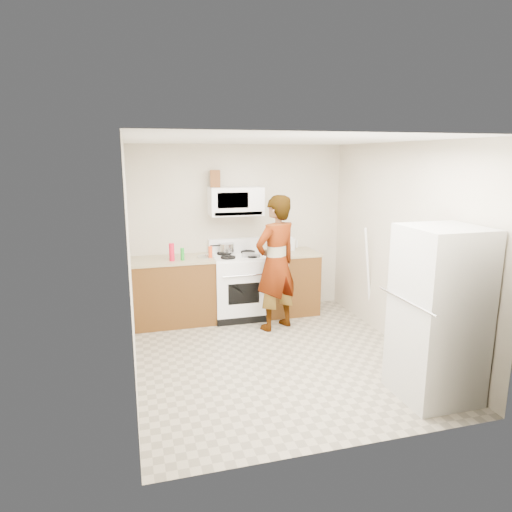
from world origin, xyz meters
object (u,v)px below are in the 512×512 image
object	(u,v)px
gas_range	(238,285)
saucepan	(226,248)
person	(276,263)
fridge	(438,314)
kettle	(291,244)
microwave	(236,201)

from	to	relation	value
gas_range	saucepan	size ratio (longest dim) A/B	5.06
gas_range	saucepan	xyz separation A→B (m)	(-0.13, 0.18, 0.53)
gas_range	person	xyz separation A→B (m)	(0.39, -0.58, 0.43)
fridge	kettle	world-z (taller)	fridge
kettle	fridge	bearing A→B (deg)	-89.29
gas_range	kettle	world-z (taller)	gas_range
gas_range	person	distance (m)	0.82
person	fridge	xyz separation A→B (m)	(0.94, -2.16, -0.07)
gas_range	kettle	distance (m)	1.02
microwave	saucepan	distance (m)	0.70
microwave	saucepan	xyz separation A→B (m)	(-0.13, 0.05, -0.69)
microwave	gas_range	bearing A→B (deg)	-90.00
person	saucepan	xyz separation A→B (m)	(-0.52, 0.76, 0.10)
kettle	saucepan	world-z (taller)	kettle
gas_range	microwave	bearing A→B (deg)	90.00
gas_range	fridge	size ratio (longest dim) A/B	0.66
microwave	saucepan	size ratio (longest dim) A/B	3.41
person	fridge	world-z (taller)	person
person	saucepan	bearing A→B (deg)	-79.37
saucepan	kettle	bearing A→B (deg)	-1.64
person	fridge	bearing A→B (deg)	89.59
saucepan	gas_range	bearing A→B (deg)	-52.70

